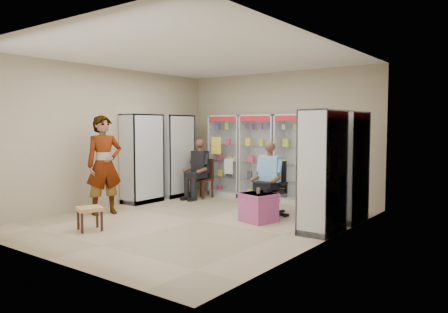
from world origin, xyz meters
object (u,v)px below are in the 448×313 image
Objects in this scene: woven_stool_a at (265,210)px; woven_stool_b at (90,219)px; wooden_chair at (202,178)px; office_chair at (271,188)px; cabinet_left_far at (175,156)px; seated_shopkeeper at (270,181)px; cabinet_back_right at (296,159)px; pink_trunk at (258,207)px; cabinet_right_far at (348,167)px; cabinet_back_left at (228,155)px; cabinet_right_near at (323,172)px; cabinet_left_near at (142,159)px; standing_man at (104,165)px; cabinet_back_mid at (260,157)px.

woven_stool_a reaches higher than woven_stool_b.
woven_stool_a is at bearing -26.60° from wooden_chair.
cabinet_left_far is at bearing 163.83° from office_chair.
woven_stool_b is at bearing -127.54° from seated_shopkeeper.
cabinet_back_right reaches higher than woven_stool_b.
pink_trunk is 0.16m from woven_stool_a.
wooden_chair is (-3.78, 0.40, -0.53)m from cabinet_right_far.
cabinet_back_left is 3.70× the size of pink_trunk.
woven_stool_b is (-3.15, -2.17, -0.80)m from cabinet_right_near.
woven_stool_b is (1.31, -2.37, -0.80)m from cabinet_left_near.
cabinet_back_left is at bearing 136.43° from pink_trunk.
wooden_chair is at bearing 12.80° from standing_man.
cabinet_back_mid is 5.03× the size of woven_stool_a.
cabinet_back_mid is at bearing 122.49° from seated_shopkeeper.
seated_shopkeeper reaches higher than pink_trunk.
cabinet_back_left is at bearing 138.75° from seated_shopkeeper.
cabinet_right_far is at bearing -17.75° from cabinet_back_left.
cabinet_right_near reaches higher than seated_shopkeeper.
office_chair is at bearing -35.38° from cabinet_back_left.
wooden_chair is (0.68, 0.20, -0.53)m from cabinet_left_far.
seated_shopkeeper is 0.66m from woven_stool_a.
cabinet_back_mid and cabinet_left_near have the same top height.
cabinet_left_far is (-2.83, -0.93, 0.00)m from cabinet_back_right.
pink_trunk is at bearing 69.05° from cabinet_left_far.
seated_shopkeeper is (2.42, -0.86, 0.20)m from wooden_chair.
cabinet_back_left reaches higher than office_chair.
cabinet_back_right is 1.03× the size of standing_man.
cabinet_back_left is at bearing 57.72° from cabinet_right_near.
wooden_chair is 2.90m from pink_trunk.
cabinet_back_mid and cabinet_left_far have the same top height.
standing_man is (-0.29, -2.65, 0.50)m from wooden_chair.
cabinet_left_near is at bearing -117.61° from wooden_chair.
wooden_chair is 3.74m from woven_stool_b.
cabinet_back_mid is at bearing 124.20° from woven_stool_a.
wooden_chair is (-0.25, -0.73, -0.53)m from cabinet_back_left.
cabinet_right_far is 3.70× the size of pink_trunk.
cabinet_right_far is at bearing -6.04° from wooden_chair.
wooden_chair is at bearing 83.96° from cabinet_right_far.
cabinet_back_right is 4.17m from standing_man.
office_chair is (3.10, 0.49, -0.47)m from cabinet_left_near.
cabinet_right_far is 5.09× the size of woven_stool_b.
cabinet_back_right is at bearing 18.75° from wooden_chair.
wooden_chair reaches higher than woven_stool_a.
cabinet_right_far is at bearing 38.91° from pink_trunk.
cabinet_left_far is 3.52m from woven_stool_a.
cabinet_right_far is 1.50m from office_chair.
pink_trunk is at bearing 86.51° from cabinet_right_near.
cabinet_back_left is 3.21m from pink_trunk.
cabinet_back_left is 1.32m from cabinet_left_far.
cabinet_right_far is at bearing 13.76° from seated_shopkeeper.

